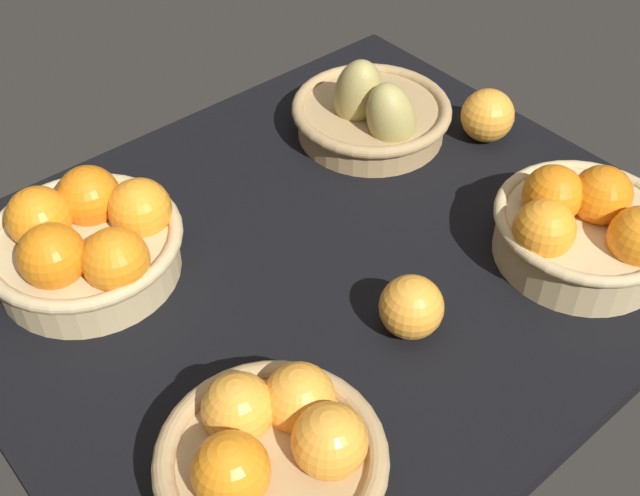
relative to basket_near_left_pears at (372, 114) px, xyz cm
name	(u,v)px	position (x,y,z in cm)	size (l,w,h in cm)	color
market_tray	(326,263)	(21.01, 14.43, -5.28)	(84.00, 72.00, 3.00)	black
basket_near_left_pears	(372,114)	(0.00, 0.00, 0.00)	(22.86, 22.86, 13.52)	tan
basket_near_right	(87,242)	(44.08, -1.24, 1.12)	(23.08, 23.08, 11.34)	tan
basket_far_left	(583,228)	(-1.69, 34.55, 1.14)	(21.88, 21.88, 11.79)	tan
basket_far_right	(273,453)	(44.49, 34.24, 0.34)	(21.44, 21.44, 10.02)	tan
loose_orange_front_gap	(487,116)	(-12.24, 10.91, 0.01)	(7.59, 7.59, 7.59)	#F49E33
loose_orange_back_gap	(411,307)	(21.76, 29.50, -0.21)	(7.16, 7.16, 7.16)	#F49E33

